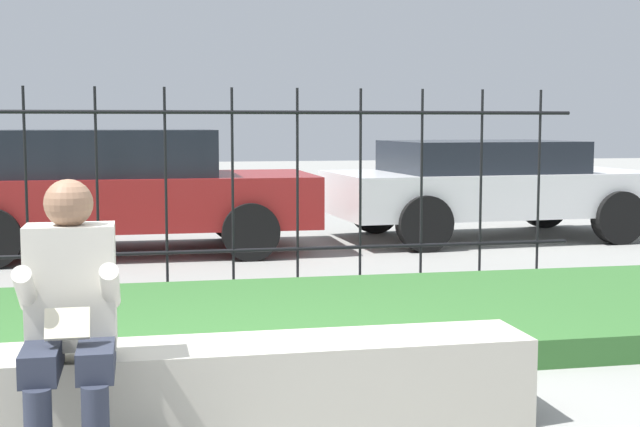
# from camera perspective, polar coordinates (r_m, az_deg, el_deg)

# --- Properties ---
(stone_bench) EXTENTS (2.98, 0.47, 0.43)m
(stone_bench) POSITION_cam_1_polar(r_m,az_deg,el_deg) (4.34, -6.20, -11.39)
(stone_bench) COLOR #B7B2A3
(stone_bench) RESTS_ON ground_plane
(person_seated_reader) EXTENTS (0.42, 0.73, 1.23)m
(person_seated_reader) POSITION_cam_1_polar(r_m,az_deg,el_deg) (3.96, -15.71, -6.15)
(person_seated_reader) COLOR black
(person_seated_reader) RESTS_ON ground_plane
(grass_berm) EXTENTS (8.89, 2.46, 0.18)m
(grass_berm) POSITION_cam_1_polar(r_m,az_deg,el_deg) (6.23, -6.54, -7.04)
(grass_berm) COLOR #33662D
(grass_berm) RESTS_ON ground_plane
(iron_fence) EXTENTS (6.89, 0.03, 1.78)m
(iron_fence) POSITION_cam_1_polar(r_m,az_deg,el_deg) (7.77, -7.72, 1.75)
(iron_fence) COLOR black
(iron_fence) RESTS_ON ground_plane
(car_parked_right) EXTENTS (4.18, 2.19, 1.25)m
(car_parked_right) POSITION_cam_1_polar(r_m,az_deg,el_deg) (11.55, 10.72, 1.82)
(car_parked_right) COLOR silver
(car_parked_right) RESTS_ON ground_plane
(car_parked_center) EXTENTS (4.27, 1.98, 1.40)m
(car_parked_center) POSITION_cam_1_polar(r_m,az_deg,el_deg) (10.35, -12.67, 1.62)
(car_parked_center) COLOR maroon
(car_parked_center) RESTS_ON ground_plane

